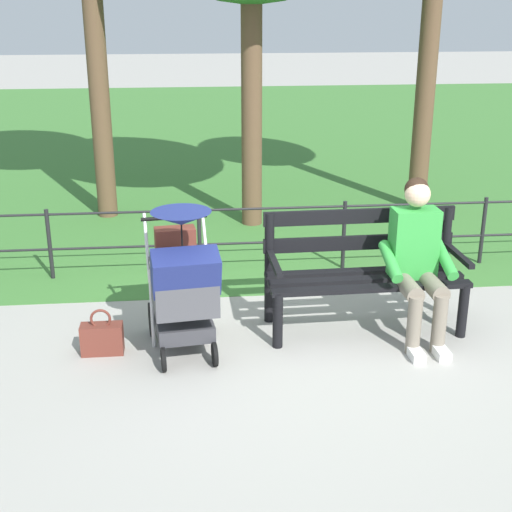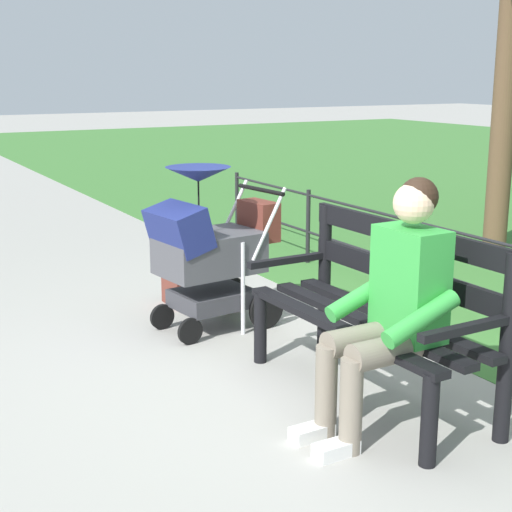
{
  "view_description": "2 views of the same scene",
  "coord_description": "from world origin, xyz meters",
  "px_view_note": "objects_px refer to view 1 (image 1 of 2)",
  "views": [
    {
      "loc": [
        0.82,
        5.19,
        2.6
      ],
      "look_at": [
        0.33,
        0.23,
        0.77
      ],
      "focal_mm": 49.93,
      "sensor_mm": 36.0,
      "label": 1
    },
    {
      "loc": [
        -3.75,
        2.42,
        1.76
      ],
      "look_at": [
        0.29,
        0.18,
        0.65
      ],
      "focal_mm": 53.53,
      "sensor_mm": 36.0,
      "label": 2
    }
  ],
  "objects_px": {
    "park_bench": "(363,266)",
    "handbag": "(102,338)",
    "stroller": "(182,280)",
    "person_on_bench": "(417,256)"
  },
  "relations": [
    {
      "from": "stroller",
      "to": "park_bench",
      "type": "bearing_deg",
      "value": -167.15
    },
    {
      "from": "person_on_bench",
      "to": "stroller",
      "type": "xyz_separation_m",
      "value": [
        1.84,
        0.11,
        -0.08
      ]
    },
    {
      "from": "person_on_bench",
      "to": "stroller",
      "type": "bearing_deg",
      "value": 3.47
    },
    {
      "from": "park_bench",
      "to": "handbag",
      "type": "relative_size",
      "value": 4.36
    },
    {
      "from": "person_on_bench",
      "to": "handbag",
      "type": "bearing_deg",
      "value": 1.92
    },
    {
      "from": "park_bench",
      "to": "stroller",
      "type": "relative_size",
      "value": 1.4
    },
    {
      "from": "park_bench",
      "to": "handbag",
      "type": "distance_m",
      "value": 2.16
    },
    {
      "from": "park_bench",
      "to": "person_on_bench",
      "type": "bearing_deg",
      "value": 149.05
    },
    {
      "from": "park_bench",
      "to": "handbag",
      "type": "height_order",
      "value": "park_bench"
    },
    {
      "from": "handbag",
      "to": "person_on_bench",
      "type": "bearing_deg",
      "value": -178.08
    }
  ]
}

